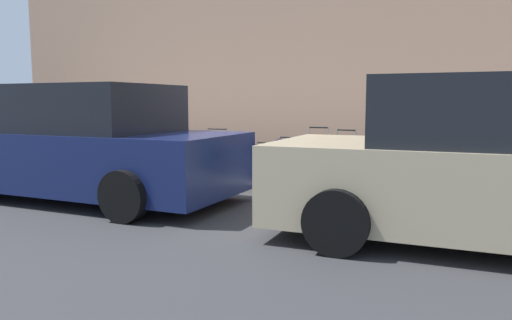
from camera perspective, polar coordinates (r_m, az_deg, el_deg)
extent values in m
plane|color=#333335|center=(8.00, -3.33, -3.66)|extent=(40.00, 40.00, 0.00)
cube|color=#ADA89E|center=(10.21, 3.54, -0.98)|extent=(18.00, 5.00, 0.14)
cube|color=red|center=(7.57, 21.27, -1.03)|extent=(0.46, 0.21, 0.68)
cube|color=black|center=(7.57, 21.27, -1.03)|extent=(0.47, 0.04, 0.69)
cylinder|color=gray|center=(7.51, 22.93, 2.21)|extent=(0.02, 0.02, 0.20)
cylinder|color=gray|center=(7.55, 19.90, 2.36)|extent=(0.02, 0.02, 0.20)
cylinder|color=black|center=(7.52, 21.44, 3.05)|extent=(0.40, 0.03, 0.02)
cylinder|color=black|center=(7.60, 22.70, -3.49)|extent=(0.04, 0.02, 0.04)
cylinder|color=black|center=(7.64, 19.63, -3.31)|extent=(0.04, 0.02, 0.04)
cube|color=maroon|center=(7.61, 17.40, -0.73)|extent=(0.44, 0.27, 0.71)
cube|color=black|center=(7.61, 17.40, -0.73)|extent=(0.43, 0.08, 0.72)
cylinder|color=gray|center=(7.56, 18.91, 2.73)|extent=(0.02, 0.02, 0.23)
cylinder|color=gray|center=(7.58, 16.15, 2.84)|extent=(0.02, 0.02, 0.23)
cylinder|color=black|center=(7.56, 17.56, 3.65)|extent=(0.36, 0.06, 0.02)
cylinder|color=black|center=(7.66, 18.72, -3.25)|extent=(0.05, 0.02, 0.04)
cylinder|color=black|center=(7.67, 15.92, -3.12)|extent=(0.05, 0.02, 0.04)
cube|color=#0F606B|center=(7.70, 13.69, -0.82)|extent=(0.44, 0.24, 0.63)
cube|color=black|center=(7.70, 13.69, -0.82)|extent=(0.45, 0.06, 0.64)
cylinder|color=gray|center=(7.64, 15.15, 1.60)|extent=(0.02, 0.02, 0.04)
cylinder|color=gray|center=(7.70, 12.38, 1.72)|extent=(0.02, 0.02, 0.04)
cylinder|color=black|center=(7.66, 13.76, 1.81)|extent=(0.38, 0.04, 0.02)
cylinder|color=black|center=(7.72, 15.04, -3.04)|extent=(0.04, 0.02, 0.04)
cylinder|color=black|center=(7.78, 12.22, -2.88)|extent=(0.04, 0.02, 0.04)
cube|color=black|center=(7.83, 10.33, -0.90)|extent=(0.37, 0.22, 0.55)
cube|color=black|center=(7.83, 10.33, -0.90)|extent=(0.37, 0.06, 0.56)
cylinder|color=gray|center=(7.74, 11.44, 2.21)|extent=(0.02, 0.02, 0.32)
cylinder|color=gray|center=(7.84, 9.38, 2.32)|extent=(0.02, 0.02, 0.32)
cylinder|color=black|center=(7.77, 10.43, 3.44)|extent=(0.30, 0.05, 0.02)
cylinder|color=black|center=(7.82, 11.36, -2.82)|extent=(0.05, 0.02, 0.04)
cylinder|color=black|center=(7.92, 9.25, -2.65)|extent=(0.05, 0.02, 0.04)
cube|color=#9EA0A8|center=(7.90, 7.21, -0.61)|extent=(0.38, 0.28, 0.60)
cube|color=black|center=(7.90, 7.21, -0.61)|extent=(0.37, 0.08, 0.61)
cylinder|color=gray|center=(7.82, 8.33, 2.62)|extent=(0.02, 0.02, 0.30)
cylinder|color=gray|center=(7.89, 6.21, 2.69)|extent=(0.02, 0.02, 0.30)
cylinder|color=black|center=(7.85, 7.28, 3.76)|extent=(0.30, 0.05, 0.02)
cylinder|color=black|center=(7.91, 8.27, -2.65)|extent=(0.05, 0.02, 0.04)
cylinder|color=black|center=(7.98, 6.10, -2.53)|extent=(0.05, 0.02, 0.04)
cube|color=navy|center=(8.05, 4.04, -0.10)|extent=(0.44, 0.26, 0.69)
cube|color=black|center=(8.05, 4.04, -0.10)|extent=(0.45, 0.06, 0.70)
cylinder|color=gray|center=(7.94, 5.31, 2.44)|extent=(0.02, 0.02, 0.04)
cylinder|color=gray|center=(8.09, 2.83, 2.54)|extent=(0.02, 0.02, 0.04)
cylinder|color=black|center=(8.02, 4.06, 2.64)|extent=(0.38, 0.04, 0.02)
cylinder|color=black|center=(8.02, 5.29, -2.47)|extent=(0.04, 0.02, 0.04)
cylinder|color=black|center=(8.18, 2.77, -2.27)|extent=(0.04, 0.02, 0.04)
cube|color=#59601E|center=(8.36, 1.20, -0.22)|extent=(0.40, 0.19, 0.58)
cube|color=black|center=(8.36, 1.20, -0.22)|extent=(0.41, 0.03, 0.59)
cylinder|color=gray|center=(8.26, 2.29, 1.83)|extent=(0.02, 0.02, 0.04)
cylinder|color=gray|center=(8.40, 0.14, 1.92)|extent=(0.02, 0.02, 0.04)
cylinder|color=black|center=(8.33, 1.20, 2.01)|extent=(0.34, 0.02, 0.02)
cylinder|color=black|center=(8.33, 2.30, -2.10)|extent=(0.04, 0.02, 0.04)
cylinder|color=black|center=(8.47, 0.10, -1.94)|extent=(0.04, 0.02, 0.04)
cube|color=red|center=(8.56, -1.56, 0.30)|extent=(0.36, 0.26, 0.68)
cube|color=black|center=(8.56, -1.56, 0.30)|extent=(0.37, 0.05, 0.70)
cylinder|color=gray|center=(8.46, -0.66, 2.68)|extent=(0.02, 0.02, 0.04)
cylinder|color=gray|center=(8.59, -2.46, 2.74)|extent=(0.02, 0.02, 0.04)
cylinder|color=black|center=(8.52, -1.57, 2.84)|extent=(0.30, 0.03, 0.02)
cylinder|color=black|center=(8.53, -0.63, -1.88)|extent=(0.04, 0.02, 0.04)
cylinder|color=black|center=(8.67, -2.47, -1.75)|extent=(0.04, 0.02, 0.04)
cube|color=maroon|center=(8.73, -4.50, 0.16)|extent=(0.44, 0.24, 0.61)
cube|color=black|center=(8.73, -4.50, 0.16)|extent=(0.44, 0.07, 0.62)
cylinder|color=gray|center=(8.61, -3.42, 2.85)|extent=(0.02, 0.02, 0.22)
cylinder|color=gray|center=(8.78, -5.60, 2.91)|extent=(0.02, 0.02, 0.22)
cylinder|color=black|center=(8.69, -4.53, 3.61)|extent=(0.37, 0.05, 0.02)
cylinder|color=black|center=(8.68, -3.36, -1.74)|extent=(0.05, 0.02, 0.04)
cylinder|color=black|center=(8.85, -5.58, -1.60)|extent=(0.05, 0.02, 0.04)
cylinder|color=#D89E0C|center=(9.20, -9.04, 0.48)|extent=(0.20, 0.20, 0.62)
sphere|color=#D89E0C|center=(9.17, -9.08, 2.72)|extent=(0.21, 0.21, 0.21)
cylinder|color=#D89E0C|center=(9.29, -9.80, 0.71)|extent=(0.09, 0.10, 0.09)
cylinder|color=#D89E0C|center=(9.11, -8.27, 0.63)|extent=(0.09, 0.10, 0.09)
cylinder|color=brown|center=(9.35, -11.91, 0.85)|extent=(0.12, 0.12, 0.73)
cube|color=tan|center=(5.51, 26.27, -2.84)|extent=(4.67, 2.16, 0.84)
cube|color=black|center=(5.44, 26.69, 5.08)|extent=(2.47, 1.88, 0.68)
cylinder|color=black|center=(4.73, 9.33, -7.12)|extent=(0.65, 0.26, 0.64)
cylinder|color=black|center=(6.57, 13.18, -3.29)|extent=(0.65, 0.26, 0.64)
cube|color=#141E4C|center=(7.71, -18.71, 0.06)|extent=(4.59, 2.04, 0.83)
cube|color=black|center=(7.67, -18.92, 5.68)|extent=(2.41, 1.82, 0.68)
cylinder|color=black|center=(9.40, -20.97, -0.56)|extent=(0.65, 0.24, 0.64)
cylinder|color=black|center=(6.12, -15.03, -4.07)|extent=(0.65, 0.24, 0.64)
cylinder|color=black|center=(7.68, -5.97, -1.70)|extent=(0.65, 0.24, 0.64)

